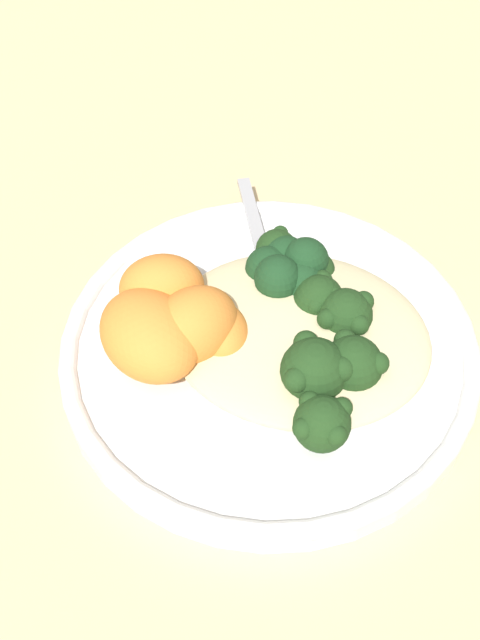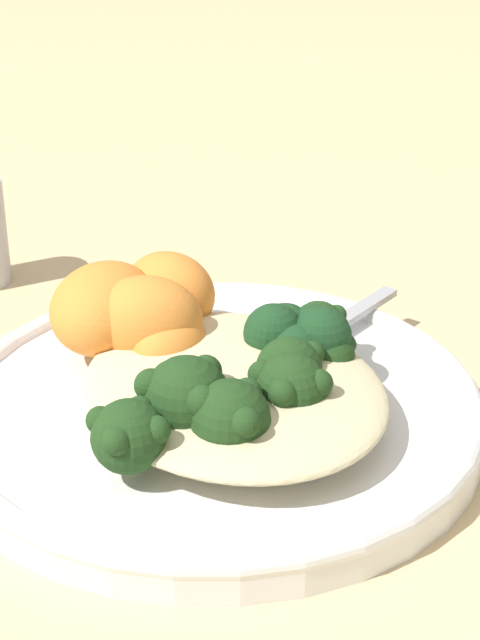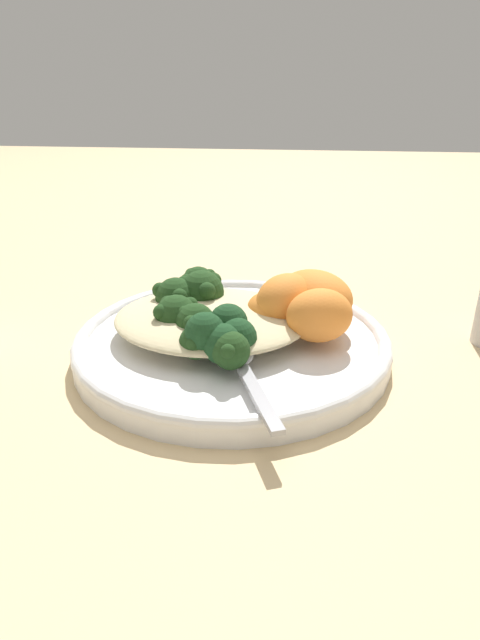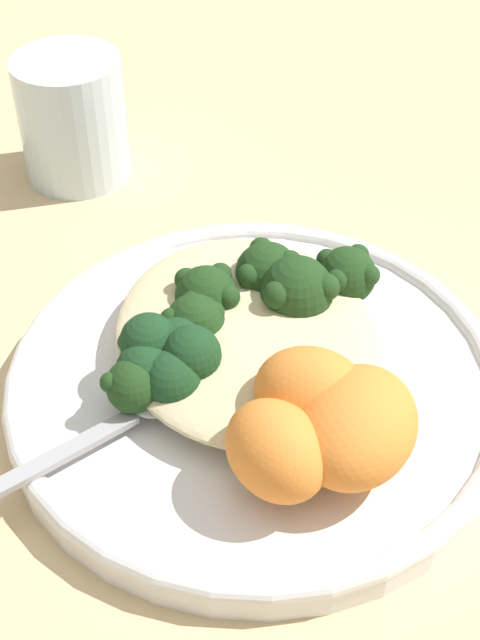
% 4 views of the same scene
% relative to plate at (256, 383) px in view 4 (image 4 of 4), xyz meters
% --- Properties ---
extents(ground_plane, '(4.00, 4.00, 0.00)m').
position_rel_plate_xyz_m(ground_plane, '(-0.02, -0.02, -0.01)').
color(ground_plane, '#D6B784').
extents(plate, '(0.27, 0.27, 0.02)m').
position_rel_plate_xyz_m(plate, '(0.00, 0.00, 0.00)').
color(plate, white).
rests_on(plate, ground_plane).
extents(quinoa_mound, '(0.17, 0.14, 0.02)m').
position_rel_plate_xyz_m(quinoa_mound, '(-0.02, -0.00, 0.02)').
color(quinoa_mound, beige).
rests_on(quinoa_mound, plate).
extents(broccoli_stalk_0, '(0.11, 0.09, 0.03)m').
position_rel_plate_xyz_m(broccoli_stalk_0, '(-0.03, 0.05, 0.03)').
color(broccoli_stalk_0, '#9EBC66').
rests_on(broccoli_stalk_0, plate).
extents(broccoli_stalk_1, '(0.10, 0.05, 0.04)m').
position_rel_plate_xyz_m(broccoli_stalk_1, '(-0.03, 0.03, 0.03)').
color(broccoli_stalk_1, '#9EBC66').
rests_on(broccoli_stalk_1, plate).
extents(broccoli_stalk_2, '(0.10, 0.04, 0.04)m').
position_rel_plate_xyz_m(broccoli_stalk_2, '(-0.04, 0.02, 0.03)').
color(broccoli_stalk_2, '#9EBC66').
rests_on(broccoli_stalk_2, plate).
extents(broccoli_stalk_3, '(0.11, 0.07, 0.04)m').
position_rel_plate_xyz_m(broccoli_stalk_3, '(-0.03, -0.01, 0.03)').
color(broccoli_stalk_3, '#9EBC66').
rests_on(broccoli_stalk_3, plate).
extents(broccoli_stalk_4, '(0.07, 0.08, 0.03)m').
position_rel_plate_xyz_m(broccoli_stalk_4, '(-0.02, -0.02, 0.03)').
color(broccoli_stalk_4, '#9EBC66').
rests_on(broccoli_stalk_4, plate).
extents(broccoli_stalk_5, '(0.06, 0.10, 0.03)m').
position_rel_plate_xyz_m(broccoli_stalk_5, '(-0.00, -0.03, 0.02)').
color(broccoli_stalk_5, '#9EBC66').
rests_on(broccoli_stalk_5, plate).
extents(broccoli_stalk_6, '(0.03, 0.11, 0.03)m').
position_rel_plate_xyz_m(broccoli_stalk_6, '(0.01, -0.05, 0.02)').
color(broccoli_stalk_6, '#9EBC66').
rests_on(broccoli_stalk_6, plate).
extents(sweet_potato_chunk_0, '(0.05, 0.06, 0.03)m').
position_rel_plate_xyz_m(sweet_potato_chunk_0, '(0.03, 0.01, 0.03)').
color(sweet_potato_chunk_0, orange).
rests_on(sweet_potato_chunk_0, plate).
extents(sweet_potato_chunk_1, '(0.09, 0.09, 0.05)m').
position_rel_plate_xyz_m(sweet_potato_chunk_1, '(0.07, 0.03, 0.03)').
color(sweet_potato_chunk_1, orange).
rests_on(sweet_potato_chunk_1, plate).
extents(sweet_potato_chunk_2, '(0.07, 0.06, 0.04)m').
position_rel_plate_xyz_m(sweet_potato_chunk_2, '(0.07, -0.01, 0.03)').
color(sweet_potato_chunk_2, orange).
rests_on(sweet_potato_chunk_2, plate).
extents(sweet_potato_chunk_3, '(0.07, 0.08, 0.05)m').
position_rel_plate_xyz_m(sweet_potato_chunk_3, '(0.04, 0.02, 0.03)').
color(sweet_potato_chunk_3, orange).
rests_on(sweet_potato_chunk_3, plate).
extents(kale_tuft, '(0.05, 0.06, 0.04)m').
position_rel_plate_xyz_m(kale_tuft, '(-0.00, -0.05, 0.03)').
color(kale_tuft, '#193D1E').
rests_on(kale_tuft, plate).
extents(spoon, '(0.06, 0.11, 0.01)m').
position_rel_plate_xyz_m(spoon, '(0.02, -0.07, 0.01)').
color(spoon, '#A3A3A8').
rests_on(spoon, plate).
extents(water_glass, '(0.08, 0.08, 0.09)m').
position_rel_plate_xyz_m(water_glass, '(-0.25, -0.07, 0.03)').
color(water_glass, silver).
rests_on(water_glass, ground_plane).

